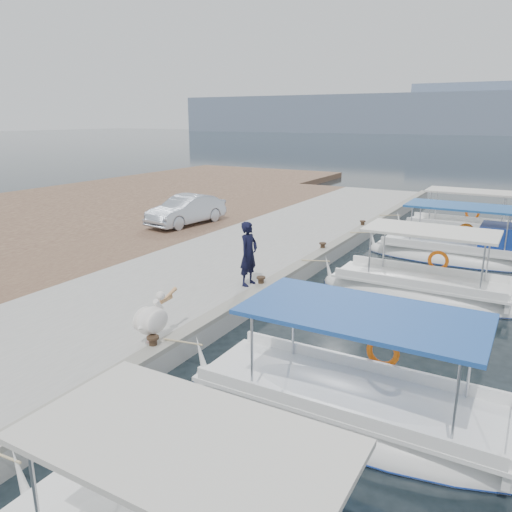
# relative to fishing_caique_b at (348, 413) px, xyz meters

# --- Properties ---
(ground) EXTENTS (400.00, 400.00, 0.00)m
(ground) POSITION_rel_fishing_caique_b_xyz_m (-4.14, 3.18, -0.12)
(ground) COLOR black
(ground) RESTS_ON ground
(concrete_quay) EXTENTS (6.00, 40.00, 0.50)m
(concrete_quay) POSITION_rel_fishing_caique_b_xyz_m (-7.14, 8.18, 0.13)
(concrete_quay) COLOR #9E9D99
(concrete_quay) RESTS_ON ground
(quay_curb) EXTENTS (0.44, 40.00, 0.12)m
(quay_curb) POSITION_rel_fishing_caique_b_xyz_m (-4.36, 8.18, 0.44)
(quay_curb) COLOR gray
(quay_curb) RESTS_ON concrete_quay
(cobblestone_strip) EXTENTS (4.00, 40.00, 0.50)m
(cobblestone_strip) POSITION_rel_fishing_caique_b_xyz_m (-12.14, 8.18, 0.13)
(cobblestone_strip) COLOR brown
(cobblestone_strip) RESTS_ON ground
(land_backing) EXTENTS (16.00, 60.00, 0.48)m
(land_backing) POSITION_rel_fishing_caique_b_xyz_m (-22.14, 8.18, 0.12)
(land_backing) COLOR brown
(land_backing) RESTS_ON ground
(fishing_caique_b) EXTENTS (7.10, 2.41, 2.83)m
(fishing_caique_b) POSITION_rel_fishing_caique_b_xyz_m (0.00, 0.00, 0.00)
(fishing_caique_b) COLOR white
(fishing_caique_b) RESTS_ON ground
(fishing_caique_c) EXTENTS (6.55, 2.22, 2.83)m
(fishing_caique_c) POSITION_rel_fishing_caique_b_xyz_m (-0.27, 7.59, 0.00)
(fishing_caique_c) COLOR white
(fishing_caique_c) RESTS_ON ground
(fishing_caique_d) EXTENTS (6.92, 2.26, 2.83)m
(fishing_caique_d) POSITION_rel_fishing_caique_b_xyz_m (0.02, 12.73, 0.07)
(fishing_caique_d) COLOR white
(fishing_caique_d) RESTS_ON ground
(fishing_caique_e) EXTENTS (6.32, 2.11, 2.83)m
(fishing_caique_e) POSITION_rel_fishing_caique_b_xyz_m (-0.39, 17.35, 0.00)
(fishing_caique_e) COLOR white
(fishing_caique_e) RESTS_ON ground
(mooring_bollards) EXTENTS (0.28, 20.28, 0.33)m
(mooring_bollards) POSITION_rel_fishing_caique_b_xyz_m (-4.49, 4.68, 0.57)
(mooring_bollards) COLOR black
(mooring_bollards) RESTS_ON concrete_quay
(pelican) EXTENTS (0.57, 1.47, 1.14)m
(pelican) POSITION_rel_fishing_caique_b_xyz_m (-4.74, -0.03, 0.96)
(pelican) COLOR tan
(pelican) RESTS_ON concrete_quay
(fisherman) EXTENTS (0.53, 0.76, 2.01)m
(fisherman) POSITION_rel_fishing_caique_b_xyz_m (-4.92, 4.68, 1.38)
(fisherman) COLOR black
(fisherman) RESTS_ON concrete_quay
(parked_car) EXTENTS (2.02, 4.47, 1.42)m
(parked_car) POSITION_rel_fishing_caique_b_xyz_m (-12.23, 11.11, 1.09)
(parked_car) COLOR #AFB9C9
(parked_car) RESTS_ON cobblestone_strip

